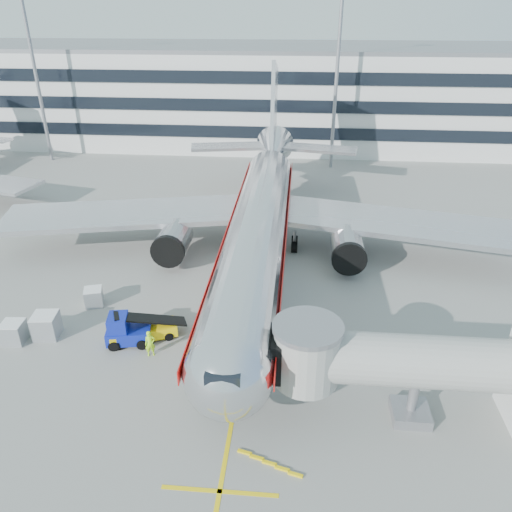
# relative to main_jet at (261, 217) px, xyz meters

# --- Properties ---
(ground) EXTENTS (180.00, 180.00, 0.00)m
(ground) POSITION_rel_main_jet_xyz_m (0.00, -11.72, -4.23)
(ground) COLOR gray
(ground) RESTS_ON ground
(lead_in_line) EXTENTS (0.25, 70.00, 0.01)m
(lead_in_line) POSITION_rel_main_jet_xyz_m (0.00, -1.72, -4.23)
(lead_in_line) COLOR yellow
(lead_in_line) RESTS_ON ground
(stop_bar) EXTENTS (6.00, 0.25, 0.01)m
(stop_bar) POSITION_rel_main_jet_xyz_m (0.00, -25.72, -4.23)
(stop_bar) COLOR yellow
(stop_bar) RESTS_ON ground
(main_jet) EXTENTS (50.95, 48.70, 16.06)m
(main_jet) POSITION_rel_main_jet_xyz_m (0.00, 0.00, 0.00)
(main_jet) COLOR silver
(main_jet) RESTS_ON ground
(jet_bridge) EXTENTS (17.80, 4.50, 7.00)m
(jet_bridge) POSITION_rel_main_jet_xyz_m (12.18, -19.72, -0.36)
(jet_bridge) COLOR silver
(jet_bridge) RESTS_ON ground
(terminal) EXTENTS (150.00, 24.25, 15.60)m
(terminal) POSITION_rel_main_jet_xyz_m (0.00, 46.23, 3.57)
(terminal) COLOR silver
(terminal) RESTS_ON ground
(light_mast_west) EXTENTS (2.40, 1.20, 25.45)m
(light_mast_west) POSITION_rel_main_jet_xyz_m (-35.00, 30.28, 10.64)
(light_mast_west) COLOR gray
(light_mast_west) RESTS_ON ground
(light_mast_centre) EXTENTS (2.40, 1.20, 25.45)m
(light_mast_centre) POSITION_rel_main_jet_xyz_m (8.00, 30.28, 10.64)
(light_mast_centre) COLOR gray
(light_mast_centre) RESTS_ON ground
(belt_loader) EXTENTS (5.10, 3.50, 2.41)m
(belt_loader) POSITION_rel_main_jet_xyz_m (-7.52, -13.51, -3.55)
(belt_loader) COLOR yellow
(belt_loader) RESTS_ON ground
(baggage_tug) EXTENTS (3.34, 2.43, 2.31)m
(baggage_tug) POSITION_rel_main_jet_xyz_m (-8.57, -14.11, -3.23)
(baggage_tug) COLOR #0E1E9B
(baggage_tug) RESTS_ON ground
(cargo_container_left) EXTENTS (1.91, 1.91, 1.83)m
(cargo_container_left) POSITION_rel_main_jet_xyz_m (-14.64, -13.82, -3.31)
(cargo_container_left) COLOR #AEB1B5
(cargo_container_left) RESTS_ON ground
(cargo_container_right) EXTENTS (1.74, 1.74, 1.47)m
(cargo_container_right) POSITION_rel_main_jet_xyz_m (-12.79, -9.41, -3.50)
(cargo_container_right) COLOR #AEB1B5
(cargo_container_right) RESTS_ON ground
(cargo_container_front) EXTENTS (1.61, 1.61, 1.61)m
(cargo_container_front) POSITION_rel_main_jet_xyz_m (-16.68, -14.69, -3.43)
(cargo_container_front) COLOR #AEB1B5
(cargo_container_front) RESTS_ON ground
(ramp_worker) EXTENTS (0.83, 0.69, 1.95)m
(ramp_worker) POSITION_rel_main_jet_xyz_m (-6.43, -15.35, -3.26)
(ramp_worker) COLOR #B4FF1A
(ramp_worker) RESTS_ON ground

